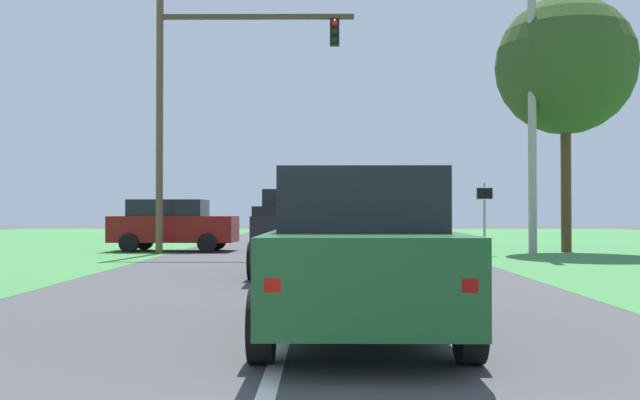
# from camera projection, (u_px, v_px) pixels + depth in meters

# --- Properties ---
(ground_plane) EXTENTS (120.00, 120.00, 0.00)m
(ground_plane) POSITION_uv_depth(u_px,v_px,m) (302.00, 282.00, 14.46)
(ground_plane) COLOR #424244
(red_suv_near) EXTENTS (2.24, 4.97, 1.90)m
(red_suv_near) POSITION_uv_depth(u_px,v_px,m) (359.00, 249.00, 8.32)
(red_suv_near) COLOR #194C23
(red_suv_near) RESTS_ON ground_plane
(pickup_truck_lead) EXTENTS (2.32, 5.35, 1.93)m
(pickup_truck_lead) POSITION_uv_depth(u_px,v_px,m) (305.00, 231.00, 16.40)
(pickup_truck_lead) COLOR black
(pickup_truck_lead) RESTS_ON ground_plane
(traffic_light) EXTENTS (6.79, 0.40, 8.73)m
(traffic_light) POSITION_uv_depth(u_px,v_px,m) (206.00, 89.00, 24.19)
(traffic_light) COLOR brown
(traffic_light) RESTS_ON ground_plane
(keep_moving_sign) EXTENTS (0.60, 0.09, 2.40)m
(keep_moving_sign) POSITION_uv_depth(u_px,v_px,m) (484.00, 209.00, 23.64)
(keep_moving_sign) COLOR gray
(keep_moving_sign) RESTS_ON ground_plane
(oak_tree_right) EXTENTS (4.93, 4.93, 9.14)m
(oak_tree_right) POSITION_uv_depth(u_px,v_px,m) (565.00, 66.00, 25.25)
(oak_tree_right) COLOR #4C351E
(oak_tree_right) RESTS_ON ground_plane
(crossing_suv_far) EXTENTS (4.52, 2.24, 1.88)m
(crossing_suv_far) POSITION_uv_depth(u_px,v_px,m) (173.00, 224.00, 25.76)
(crossing_suv_far) COLOR maroon
(crossing_suv_far) RESTS_ON ground_plane
(utility_pole_right) EXTENTS (0.28, 0.28, 9.91)m
(utility_pole_right) POSITION_uv_depth(u_px,v_px,m) (532.00, 108.00, 23.97)
(utility_pole_right) COLOR #9E998E
(utility_pole_right) RESTS_ON ground_plane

